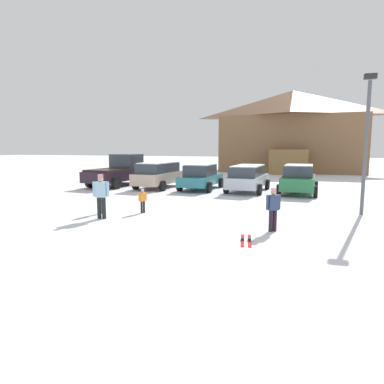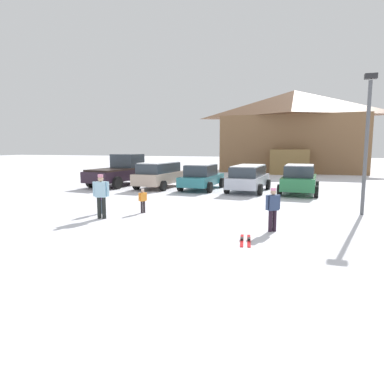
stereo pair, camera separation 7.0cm
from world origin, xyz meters
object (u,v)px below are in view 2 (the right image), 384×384
at_px(pickup_truck, 121,171).
at_px(skier_adult_in_blue_parka, 101,194).
at_px(parked_silver_wagon, 249,177).
at_px(skier_teen_in_navy_coat, 273,207).
at_px(skier_child_in_purple_jacket, 101,198).
at_px(skier_child_in_orange_jacket, 143,199).
at_px(parked_beige_suv, 160,174).
at_px(ski_lodge, 293,131).
at_px(parked_teal_hatchback, 202,177).
at_px(pair_of_skis, 245,240).
at_px(parked_green_coupe, 299,179).
at_px(lamp_post, 367,137).

bearing_deg(pickup_truck, skier_adult_in_blue_parka, -64.62).
xyz_separation_m(parked_silver_wagon, skier_teen_in_navy_coat, (2.12, -9.54, -0.07)).
height_order(parked_silver_wagon, skier_child_in_purple_jacket, parked_silver_wagon).
bearing_deg(skier_child_in_orange_jacket, skier_teen_in_navy_coat, -16.57).
relative_size(parked_beige_suv, skier_child_in_purple_jacket, 3.91).
height_order(ski_lodge, parked_teal_hatchback, ski_lodge).
xyz_separation_m(skier_teen_in_navy_coat, pair_of_skis, (-0.65, -1.36, -0.77)).
height_order(parked_beige_suv, skier_teen_in_navy_coat, parked_beige_suv).
relative_size(parked_green_coupe, skier_adult_in_blue_parka, 2.51).
relative_size(parked_beige_suv, parked_silver_wagon, 0.98).
height_order(parked_teal_hatchback, skier_child_in_orange_jacket, parked_teal_hatchback).
xyz_separation_m(parked_green_coupe, lamp_post, (2.42, -5.56, 2.22)).
distance_m(parked_beige_suv, skier_child_in_orange_jacket, 8.45).
relative_size(skier_child_in_orange_jacket, pair_of_skis, 0.73).
relative_size(skier_child_in_purple_jacket, pair_of_skis, 0.86).
height_order(skier_teen_in_navy_coat, skier_child_in_purple_jacket, skier_teen_in_navy_coat).
xyz_separation_m(parked_silver_wagon, skier_child_in_orange_jacket, (-3.17, -7.96, -0.30)).
relative_size(parked_teal_hatchback, pickup_truck, 0.80).
bearing_deg(lamp_post, skier_teen_in_navy_coat, -129.94).
distance_m(parked_teal_hatchback, pickup_truck, 6.01).
relative_size(pickup_truck, pair_of_skis, 4.10).
xyz_separation_m(parked_green_coupe, skier_child_in_orange_jacket, (-6.08, -7.82, -0.29)).
relative_size(ski_lodge, pair_of_skis, 11.19).
relative_size(pickup_truck, skier_child_in_orange_jacket, 5.58).
bearing_deg(skier_child_in_orange_jacket, lamp_post, 14.86).
distance_m(ski_lodge, skier_child_in_purple_jacket, 28.05).
xyz_separation_m(skier_child_in_purple_jacket, pair_of_skis, (6.20, -2.27, -0.64)).
bearing_deg(skier_teen_in_navy_coat, parked_green_coupe, 85.21).
relative_size(skier_teen_in_navy_coat, skier_adult_in_blue_parka, 0.84).
bearing_deg(skier_child_in_purple_jacket, parked_teal_hatchback, 78.54).
bearing_deg(skier_adult_in_blue_parka, parked_teal_hatchback, 82.78).
bearing_deg(pair_of_skis, skier_adult_in_blue_parka, 165.59).
height_order(ski_lodge, skier_child_in_orange_jacket, ski_lodge).
bearing_deg(skier_child_in_purple_jacket, pickup_truck, 114.53).
bearing_deg(lamp_post, parked_green_coupe, 113.53).
relative_size(pickup_truck, skier_child_in_purple_jacket, 4.75).
bearing_deg(parked_teal_hatchback, pair_of_skis, -68.07).
relative_size(skier_child_in_purple_jacket, lamp_post, 0.21).
distance_m(parked_silver_wagon, skier_child_in_purple_jacket, 9.83).
bearing_deg(pair_of_skis, lamp_post, 53.38).
bearing_deg(pair_of_skis, parked_beige_suv, 123.55).
relative_size(skier_teen_in_navy_coat, skier_child_in_purple_jacket, 1.21).
bearing_deg(parked_green_coupe, pickup_truck, 176.36).
xyz_separation_m(parked_silver_wagon, skier_adult_in_blue_parka, (-4.17, -9.45, 0.08)).
relative_size(ski_lodge, parked_teal_hatchback, 3.39).
bearing_deg(ski_lodge, parked_teal_hatchback, -105.45).
relative_size(ski_lodge, parked_beige_suv, 3.32).
height_order(ski_lodge, parked_silver_wagon, ski_lodge).
xyz_separation_m(parked_teal_hatchback, skier_teen_in_navy_coat, (5.08, -9.64, -0.02)).
xyz_separation_m(pair_of_skis, lamp_post, (3.86, 5.19, 3.04)).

